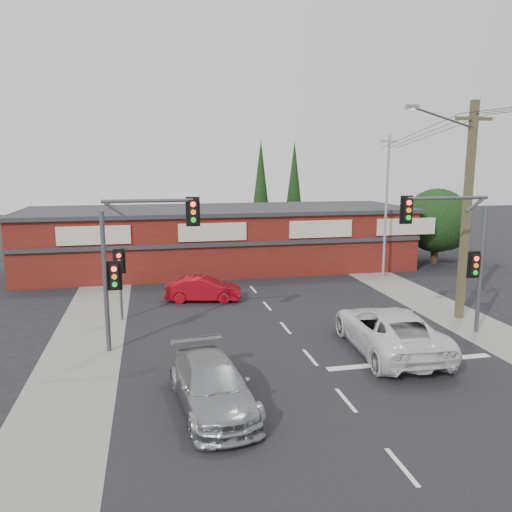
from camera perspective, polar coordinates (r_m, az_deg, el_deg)
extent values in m
plane|color=black|center=(19.63, 5.93, -11.17)|extent=(120.00, 120.00, 0.00)
cube|color=black|center=(24.16, 2.26, -6.91)|extent=(14.00, 70.00, 0.01)
cube|color=gray|center=(23.63, -18.34, -7.84)|extent=(3.00, 70.00, 0.02)
cube|color=gray|center=(27.45, 19.81, -5.39)|extent=(3.00, 70.00, 0.02)
cube|color=silver|center=(19.69, 17.26, -11.48)|extent=(6.50, 0.35, 0.01)
imported|color=silver|center=(20.29, 14.95, -8.13)|extent=(3.30, 6.45, 1.74)
imported|color=gray|center=(15.41, -5.00, -14.47)|extent=(2.57, 5.24, 1.46)
imported|color=maroon|center=(26.80, -6.02, -3.76)|extent=(4.15, 2.12, 1.31)
cube|color=silver|center=(13.56, 16.32, -22.11)|extent=(0.12, 1.60, 0.01)
cube|color=silver|center=(16.33, 10.24, -15.89)|extent=(0.12, 1.60, 0.01)
cube|color=silver|center=(19.36, 6.22, -11.45)|extent=(0.12, 1.60, 0.01)
cube|color=silver|center=(22.53, 3.38, -8.19)|extent=(0.12, 1.60, 0.01)
cube|color=silver|center=(25.80, 1.29, -5.74)|extent=(0.12, 1.60, 0.01)
cube|color=silver|center=(29.14, -0.32, -3.83)|extent=(0.12, 1.60, 0.01)
cube|color=#551511|center=(35.05, -4.15, 1.89)|extent=(26.00, 8.00, 4.00)
cube|color=#2D2D30|center=(34.80, -4.19, 5.31)|extent=(26.40, 8.40, 0.25)
cube|color=beige|center=(30.73, -18.05, 2.26)|extent=(4.20, 0.12, 1.10)
cube|color=beige|center=(30.79, -4.98, 2.75)|extent=(4.20, 0.12, 1.10)
cube|color=beige|center=(32.39, 7.42, 3.09)|extent=(4.20, 0.12, 1.10)
cube|color=beige|center=(34.84, 16.79, 3.25)|extent=(4.20, 0.12, 1.10)
cube|color=#2D2D30|center=(30.99, -3.11, 1.33)|extent=(26.00, 0.15, 0.25)
cylinder|color=#2D2116|center=(38.66, 19.72, 0.46)|extent=(0.50, 0.50, 1.80)
sphere|color=black|center=(38.35, 19.93, 3.84)|extent=(4.60, 4.60, 4.60)
sphere|color=black|center=(40.07, 20.94, 3.03)|extent=(3.40, 3.40, 3.40)
sphere|color=black|center=(38.99, 17.14, 2.77)|extent=(2.80, 2.80, 2.80)
cylinder|color=#2D2116|center=(42.80, 0.54, 2.13)|extent=(0.24, 0.24, 2.00)
cone|color=black|center=(42.38, 0.56, 8.16)|extent=(1.80, 1.80, 7.50)
cylinder|color=#2D2116|center=(45.59, 4.30, 2.62)|extent=(0.24, 0.24, 2.00)
cone|color=black|center=(45.19, 4.38, 8.28)|extent=(1.80, 1.80, 7.50)
cylinder|color=#47494C|center=(19.92, -16.83, -2.95)|extent=(0.18, 0.18, 5.50)
cylinder|color=#47494C|center=(19.38, -12.28, 6.18)|extent=(3.40, 0.14, 0.14)
cylinder|color=#47494C|center=(19.44, -15.77, 5.15)|extent=(0.82, 0.14, 0.63)
cube|color=black|center=(19.48, -7.21, 5.03)|extent=(0.32, 0.22, 0.95)
cube|color=black|center=(19.55, -7.23, 5.05)|extent=(0.55, 0.04, 1.15)
cylinder|color=#FF0C07|center=(19.33, -7.20, 5.88)|extent=(0.20, 0.06, 0.20)
cylinder|color=orange|center=(19.36, -7.18, 4.99)|extent=(0.20, 0.06, 0.20)
cylinder|color=#0CE526|center=(19.39, -7.16, 4.11)|extent=(0.20, 0.06, 0.20)
cube|color=black|center=(19.84, -15.87, -2.22)|extent=(0.32, 0.22, 0.95)
cube|color=black|center=(19.91, -15.85, -2.17)|extent=(0.55, 0.04, 1.15)
cylinder|color=#FF0C07|center=(19.65, -15.93, -1.45)|extent=(0.20, 0.06, 0.20)
cylinder|color=orange|center=(19.71, -15.89, -2.30)|extent=(0.20, 0.06, 0.20)
cylinder|color=#0CE526|center=(19.78, -15.85, -3.15)|extent=(0.20, 0.06, 0.20)
cylinder|color=#47494C|center=(23.34, 24.32, -1.51)|extent=(0.18, 0.18, 5.50)
cylinder|color=#47494C|center=(21.91, 21.11, 6.19)|extent=(3.60, 0.14, 0.14)
cylinder|color=#47494C|center=(22.65, 23.74, 5.36)|extent=(0.82, 0.14, 0.63)
cube|color=black|center=(21.02, 16.89, 5.06)|extent=(0.32, 0.22, 0.95)
cube|color=black|center=(21.08, 16.80, 5.08)|extent=(0.55, 0.04, 1.15)
cylinder|color=#FF0C07|center=(20.89, 17.11, 5.84)|extent=(0.20, 0.06, 0.20)
cylinder|color=orange|center=(20.91, 17.06, 5.02)|extent=(0.20, 0.06, 0.20)
cylinder|color=#0CE526|center=(20.94, 17.02, 4.20)|extent=(0.20, 0.06, 0.20)
cube|color=black|center=(23.09, 23.66, -0.95)|extent=(0.32, 0.22, 0.95)
cube|color=black|center=(23.14, 23.56, -0.92)|extent=(0.55, 0.04, 1.15)
cylinder|color=#FF0C07|center=(22.93, 23.90, -0.28)|extent=(0.20, 0.06, 0.20)
cylinder|color=orange|center=(22.98, 23.85, -1.01)|extent=(0.20, 0.06, 0.20)
cylinder|color=#0CE526|center=(23.04, 23.79, -1.74)|extent=(0.20, 0.06, 0.20)
cylinder|color=#47494C|center=(24.07, -15.21, -3.65)|extent=(0.12, 0.12, 3.00)
cube|color=black|center=(23.79, -15.36, -0.61)|extent=(0.32, 0.22, 0.95)
cube|color=black|center=(23.86, -15.35, -0.58)|extent=(0.55, 0.04, 1.15)
cylinder|color=#FF0C07|center=(23.61, -15.41, 0.05)|extent=(0.20, 0.06, 0.20)
cylinder|color=orange|center=(23.66, -15.38, -0.67)|extent=(0.20, 0.06, 0.20)
cylinder|color=#0CE526|center=(23.72, -15.34, -1.38)|extent=(0.20, 0.06, 0.20)
cube|color=brown|center=(24.92, 22.93, 4.54)|extent=(0.30, 0.30, 10.00)
cube|color=brown|center=(24.89, 23.64, 14.19)|extent=(1.80, 0.14, 0.14)
cylinder|color=#47494C|center=(23.89, 20.63, 14.58)|extent=(3.23, 0.39, 0.89)
cube|color=slate|center=(22.99, 17.40, 15.96)|extent=(0.55, 0.25, 0.18)
cylinder|color=silver|center=(22.98, 17.39, 15.71)|extent=(0.28, 0.28, 0.05)
cylinder|color=gray|center=(32.94, 14.64, 5.41)|extent=(0.16, 0.16, 9.00)
cube|color=gray|center=(32.85, 14.98, 12.55)|extent=(1.20, 0.10, 0.10)
cylinder|color=black|center=(28.49, 17.63, 13.18)|extent=(0.73, 9.01, 1.22)
cylinder|color=black|center=(28.79, 18.69, 13.09)|extent=(0.52, 9.00, 1.22)
cylinder|color=black|center=(29.09, 19.72, 13.00)|extent=(0.31, 9.00, 1.22)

